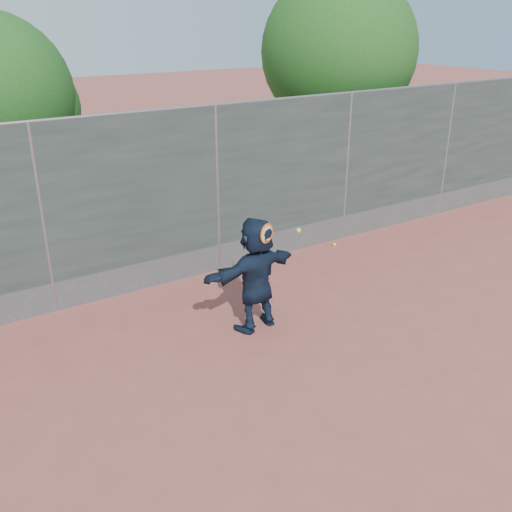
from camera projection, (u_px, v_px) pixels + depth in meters
ground at (343, 356)px, 7.94m from camera, size 80.00×80.00×0.00m
player at (256, 274)px, 8.36m from camera, size 1.67×0.71×1.75m
ball_ground at (334, 244)px, 11.69m from camera, size 0.07×0.07×0.07m
fence at (217, 187)px, 10.03m from camera, size 20.00×0.06×3.03m
swing_action at (270, 234)px, 7.99m from camera, size 0.74×0.15×0.51m
tree_right at (343, 56)px, 13.35m from camera, size 3.78×3.60×5.39m
weed_clump at (236, 261)px, 10.65m from camera, size 0.68×0.07×0.30m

